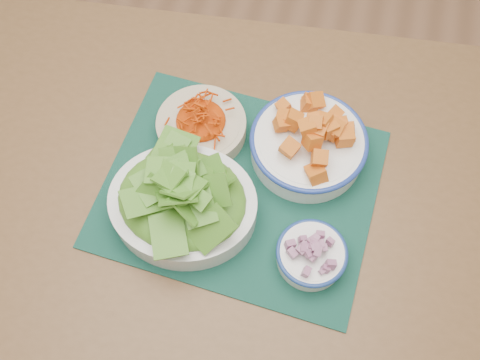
% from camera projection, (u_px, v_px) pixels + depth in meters
% --- Properties ---
extents(ground, '(4.00, 4.00, 0.00)m').
position_uv_depth(ground, '(180.00, 197.00, 1.85)').
color(ground, '#AA7652').
rests_on(ground, ground).
extents(table, '(1.27, 0.91, 0.75)m').
position_uv_depth(table, '(221.00, 196.00, 1.13)').
color(table, brown).
rests_on(table, ground).
extents(placemat, '(0.54, 0.45, 0.00)m').
position_uv_depth(placemat, '(240.00, 187.00, 1.03)').
color(placemat, black).
rests_on(placemat, table).
extents(carrot_bowl, '(0.21, 0.21, 0.07)m').
position_uv_depth(carrot_bowl, '(201.00, 124.00, 1.05)').
color(carrot_bowl, '#C8B694').
rests_on(carrot_bowl, placemat).
extents(squash_bowl, '(0.23, 0.23, 0.12)m').
position_uv_depth(squash_bowl, '(309.00, 139.00, 1.01)').
color(squash_bowl, white).
rests_on(squash_bowl, placemat).
extents(lettuce_bowl, '(0.29, 0.25, 0.13)m').
position_uv_depth(lettuce_bowl, '(182.00, 198.00, 0.95)').
color(lettuce_bowl, silver).
rests_on(lettuce_bowl, placemat).
extents(onion_bowl, '(0.14, 0.14, 0.07)m').
position_uv_depth(onion_bowl, '(312.00, 254.00, 0.94)').
color(onion_bowl, white).
rests_on(onion_bowl, placemat).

